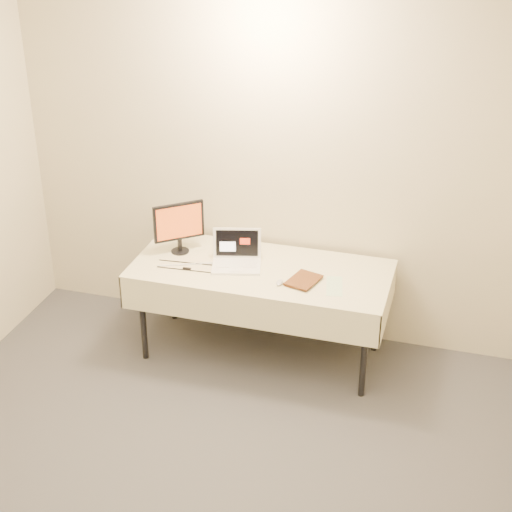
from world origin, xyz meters
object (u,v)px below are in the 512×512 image
(laptop, at_px, (237,257))
(book, at_px, (292,263))
(table, at_px, (261,276))
(monitor, at_px, (179,224))

(laptop, height_order, book, book)
(table, bearing_deg, monitor, 173.10)
(monitor, bearing_deg, book, -49.65)
(table, height_order, monitor, monitor)
(book, bearing_deg, monitor, -174.40)
(table, relative_size, book, 7.39)
(monitor, bearing_deg, table, -46.07)
(table, height_order, book, book)
(table, height_order, laptop, laptop)
(monitor, height_order, book, monitor)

